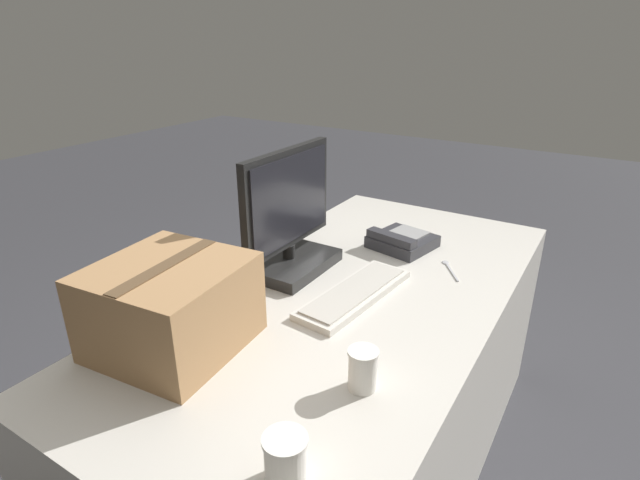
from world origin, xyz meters
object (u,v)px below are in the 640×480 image
keyboard (355,293)px  cardboard_box (171,306)px  spoon (449,267)px  monitor (288,225)px  desk_phone (401,241)px  paper_cup_right (363,369)px  paper_cup_left (286,459)px

keyboard → cardboard_box: size_ratio=1.20×
spoon → monitor: bearing=87.2°
monitor → desk_phone: 0.47m
desk_phone → paper_cup_right: 0.84m
keyboard → spoon: size_ratio=3.28×
monitor → paper_cup_left: size_ratio=4.47×
monitor → paper_cup_left: (-0.74, -0.51, -0.11)m
keyboard → cardboard_box: cardboard_box is taller
monitor → paper_cup_right: bearing=-130.3°
keyboard → paper_cup_left: paper_cup_left is taller
keyboard → spoon: 0.40m
cardboard_box → spoon: bearing=-29.5°
keyboard → cardboard_box: 0.56m
paper_cup_left → paper_cup_right: (0.31, -0.00, 0.00)m
spoon → cardboard_box: size_ratio=0.37×
keyboard → desk_phone: desk_phone is taller
paper_cup_left → spoon: size_ratio=0.72×
keyboard → paper_cup_left: 0.71m
desk_phone → spoon: bearing=-98.0°
keyboard → cardboard_box: bearing=154.4°
spoon → cardboard_box: bearing=115.9°
desk_phone → paper_cup_right: paper_cup_right is taller
cardboard_box → monitor: bearing=0.6°
paper_cup_right → keyboard: bearing=30.4°
monitor → cardboard_box: (-0.54, -0.01, -0.05)m
keyboard → paper_cup_left: size_ratio=4.59×
monitor → keyboard: (-0.06, -0.29, -0.15)m
desk_phone → paper_cup_right: (-0.80, -0.25, 0.02)m
desk_phone → paper_cup_left: 1.14m
keyboard → paper_cup_right: size_ratio=4.54×
monitor → paper_cup_right: (-0.43, -0.51, -0.11)m
paper_cup_left → paper_cup_right: 0.31m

